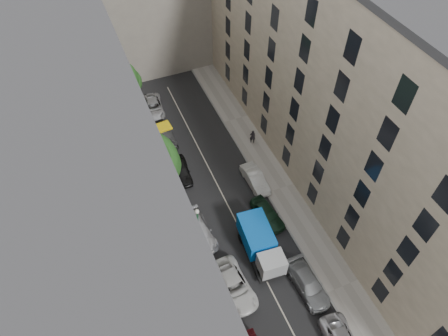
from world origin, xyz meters
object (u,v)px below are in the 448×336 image
lamp_post (198,229)px  pedestrian (253,137)px  car_left_3 (199,231)px  tree_mid (148,165)px  car_left_4 (181,171)px  tree_far (120,82)px  car_right_1 (308,284)px  car_left_6 (153,107)px  car_right_2 (268,214)px  car_left_2 (234,285)px  car_left_5 (164,135)px  car_right_3 (255,179)px  tarp_truck (260,243)px

lamp_post → pedestrian: lamp_post is taller
car_left_3 → tree_mid: 7.52m
car_left_4 → tree_far: 12.14m
lamp_post → pedestrian: size_ratio=3.85×
tree_far → lamp_post: 20.29m
car_right_1 → tree_far: size_ratio=0.66×
car_left_3 → tree_far: 18.94m
car_left_6 → tree_far: size_ratio=0.67×
car_left_3 → car_right_1: bearing=-55.5°
car_right_1 → car_right_2: car_right_2 is taller
car_left_2 → pedestrian: size_ratio=3.04×
car_left_4 → car_left_5: (-0.11, 5.60, 0.03)m
car_left_3 → car_left_6: (0.80, 17.93, -0.03)m
car_left_3 → lamp_post: lamp_post is taller
car_left_4 → car_right_1: car_left_4 is taller
car_left_6 → pedestrian: size_ratio=2.80×
car_right_2 → car_left_2: bearing=-144.1°
car_left_5 → lamp_post: 15.23m
car_right_3 → pedestrian: bearing=65.5°
tree_far → pedestrian: tree_far is taller
car_left_5 → car_right_2: car_left_5 is taller
car_right_1 → tarp_truck: bearing=114.5°
car_right_3 → car_right_1: bearing=-95.9°
car_left_3 → lamp_post: bearing=-111.9°
car_left_3 → tree_far: tree_far is taller
car_left_6 → car_right_1: car_right_1 is taller
car_left_2 → car_left_5: 18.80m
pedestrian → tree_mid: bearing=40.9°
car_right_2 → tree_far: (-8.65, 19.02, 4.14)m
car_left_3 → car_left_6: bearing=83.3°
car_left_3 → car_left_6: car_left_3 is taller
car_left_4 → pedestrian: size_ratio=2.41×
car_left_3 → car_left_6: size_ratio=1.01×
car_right_1 → pedestrian: pedestrian is taller
car_left_2 → car_left_6: bearing=85.9°
tree_mid → car_right_2: bearing=-27.9°
tree_far → car_right_2: bearing=-65.5°
tarp_truck → tree_far: bearing=111.4°
car_left_2 → lamp_post: bearing=105.1°
car_right_1 → tree_far: bearing=106.3°
car_left_6 → tree_mid: bearing=-98.0°
car_left_5 → car_right_2: (5.80, -13.60, -0.02)m
car_left_6 → car_right_3: size_ratio=1.13×
car_right_1 → pedestrian: size_ratio=2.79×
car_left_5 → lamp_post: bearing=-100.2°
car_left_3 → car_left_5: size_ratio=1.08×
car_left_3 → tree_far: size_ratio=0.67×
car_left_6 → lamp_post: bearing=-87.8°
tarp_truck → lamp_post: 5.77m
tarp_truck → car_right_2: tarp_truck is taller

